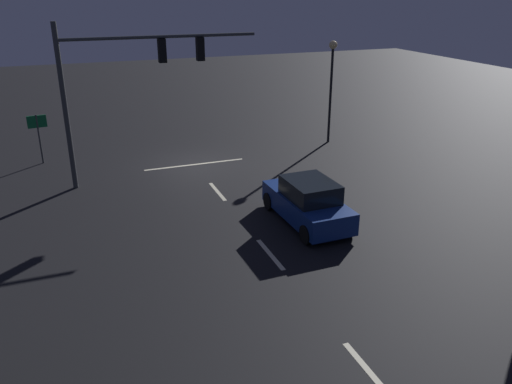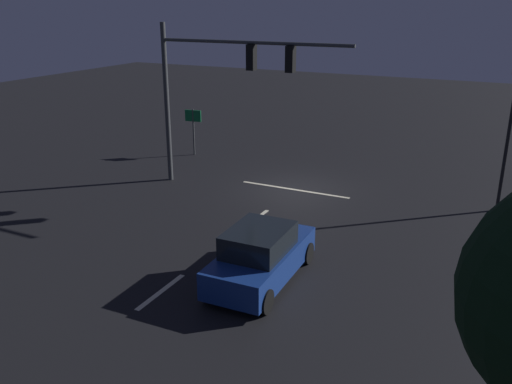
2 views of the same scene
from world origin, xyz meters
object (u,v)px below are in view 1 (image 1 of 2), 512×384
Objects in this scene: street_lamp_left_kerb at (332,73)px; route_sign at (38,128)px; traffic_signal_assembly at (128,72)px; car_approaching at (308,202)px.

street_lamp_left_kerb is 2.26× the size of route_sign.
traffic_signal_assembly is 1.53× the size of street_lamp_left_kerb.
street_lamp_left_kerb reaches higher than car_approaching.
street_lamp_left_kerb is 15.40m from route_sign.
route_sign is at bearing -6.56° from street_lamp_left_kerb.
traffic_signal_assembly is 1.93× the size of car_approaching.
traffic_signal_assembly is 11.42m from street_lamp_left_kerb.
car_approaching is at bearing 130.21° from route_sign.
route_sign reaches higher than car_approaching.
car_approaching is 0.79× the size of street_lamp_left_kerb.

